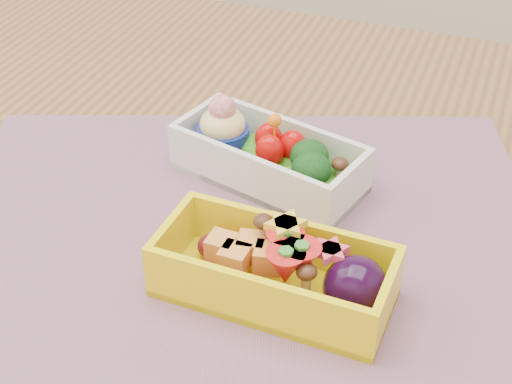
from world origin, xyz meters
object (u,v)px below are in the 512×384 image
(table, at_px, (243,318))
(bento_yellow, at_px, (279,271))
(placemat, at_px, (244,236))
(bento_white, at_px, (268,157))

(table, distance_m, bento_yellow, 0.15)
(placemat, distance_m, bento_white, 0.08)
(table, xyz_separation_m, placemat, (0.01, -0.01, 0.10))
(bento_yellow, bearing_deg, bento_white, 114.88)
(placemat, xyz_separation_m, bento_white, (-0.01, 0.07, 0.02))
(bento_white, bearing_deg, bento_yellow, -52.25)
(placemat, relative_size, bento_yellow, 2.82)
(table, distance_m, placemat, 0.10)
(placemat, relative_size, bento_white, 2.71)
(placemat, height_order, bento_white, bento_white)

